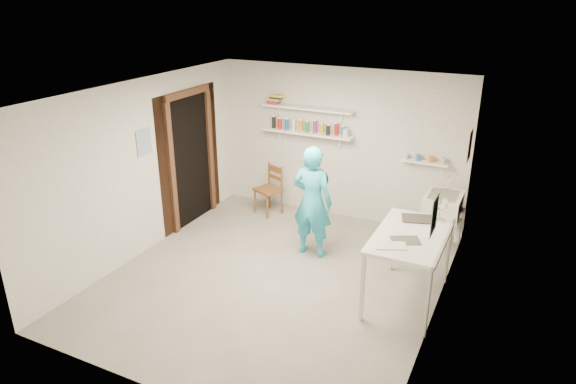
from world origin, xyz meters
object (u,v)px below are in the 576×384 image
at_px(wall_clock, 319,179).
at_px(desk_lamp, 441,204).
at_px(wooden_chair, 268,190).
at_px(belfast_sink, 443,205).
at_px(work_table, 408,268).
at_px(man, 312,202).

height_order(wall_clock, desk_lamp, wall_clock).
bearing_deg(wooden_chair, belfast_sink, 21.21).
bearing_deg(work_table, man, 158.40).
relative_size(man, desk_lamp, 9.59).
bearing_deg(desk_lamp, wall_clock, 170.63).
relative_size(wall_clock, wooden_chair, 0.34).
relative_size(man, work_table, 1.20).
bearing_deg(desk_lamp, work_table, -112.42).
bearing_deg(belfast_sink, wall_clock, -157.59).
xyz_separation_m(man, desk_lamp, (1.69, -0.06, 0.31)).
bearing_deg(work_table, wall_clock, 151.52).
relative_size(wall_clock, desk_lamp, 1.72).
distance_m(man, wall_clock, 0.34).
bearing_deg(work_table, wooden_chair, 149.74).
height_order(wall_clock, wooden_chair, wall_clock).
distance_m(wall_clock, work_table, 1.80).
xyz_separation_m(man, wall_clock, (-0.01, 0.22, 0.26)).
height_order(wooden_chair, work_table, work_table).
height_order(man, desk_lamp, man).
distance_m(belfast_sink, man, 1.82).
bearing_deg(wall_clock, work_table, -26.87).
relative_size(belfast_sink, wall_clock, 2.13).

